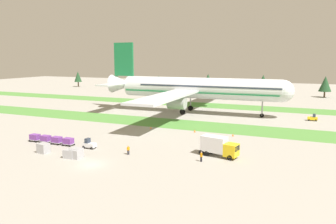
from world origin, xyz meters
name	(u,v)px	position (x,y,z in m)	size (l,w,h in m)	color
ground_plane	(91,165)	(0.00, 0.00, 0.00)	(400.00, 400.00, 0.00)	gray
grass_strip_near	(174,124)	(0.00, 36.91, 0.00)	(320.00, 12.39, 0.01)	#4C8438
grass_strip_far	(211,105)	(0.00, 73.69, 0.00)	(320.00, 12.39, 0.01)	#4C8438
airliner	(194,88)	(-0.66, 55.27, 8.07)	(59.80, 73.57, 22.51)	silver
baggage_tug	(89,144)	(-6.32, 8.15, 0.81)	(2.61, 1.32, 1.97)	silver
cargo_dolly_lead	(68,141)	(-11.35, 8.12, 0.92)	(2.21, 1.52, 1.55)	#A3A3A8
cargo_dolly_second	(57,140)	(-14.25, 8.10, 0.92)	(2.21, 1.52, 1.55)	#A3A3A8
cargo_dolly_third	(46,138)	(-17.15, 8.07, 0.92)	(2.21, 1.52, 1.55)	#A3A3A8
cargo_dolly_fourth	(35,137)	(-20.05, 8.05, 0.92)	(2.21, 1.52, 1.55)	#A3A3A8
catering_truck	(219,146)	(18.23, 12.83, 1.95)	(7.27, 3.63, 3.58)	yellow
pushback_tractor	(313,118)	(34.24, 55.94, 0.81)	(2.62, 1.35, 1.97)	yellow
ground_crew_marshaller	(201,156)	(16.27, 8.79, 0.95)	(0.50, 0.36, 1.74)	black
ground_crew_loader	(128,150)	(2.84, 7.46, 0.95)	(0.38, 0.47, 1.74)	black
uld_container_0	(43,148)	(-12.26, 2.31, 0.90)	(2.00, 1.60, 1.80)	#A3A3A8
uld_container_1	(77,153)	(-4.84, 2.51, 0.83)	(2.00, 1.60, 1.67)	#A3A3A8
uld_container_2	(70,154)	(-5.72, 1.80, 0.76)	(2.00, 1.60, 1.52)	#A3A3A8
uld_container_3	(76,154)	(-4.56, 1.96, 0.80)	(2.00, 1.60, 1.60)	#A3A3A8
taxiway_marker_0	(195,131)	(8.30, 29.35, 0.33)	(0.44, 0.44, 0.67)	orange
taxiway_marker_1	(151,128)	(-3.09, 28.96, 0.24)	(0.44, 0.44, 0.48)	orange
taxiway_marker_2	(233,135)	(17.47, 28.95, 0.29)	(0.44, 0.44, 0.59)	orange
distant_tree_line	(250,82)	(7.05, 117.19, 5.96)	(196.31, 8.73, 10.25)	#4C3823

